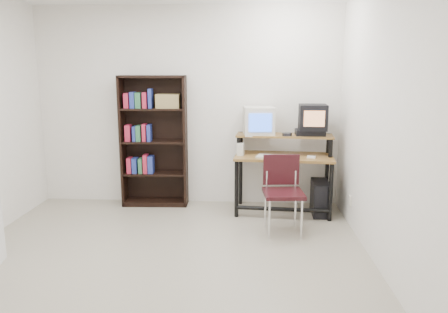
{
  "coord_description": "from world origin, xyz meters",
  "views": [
    {
      "loc": [
        0.79,
        -3.76,
        1.81
      ],
      "look_at": [
        0.53,
        1.1,
        0.82
      ],
      "focal_mm": 35.0,
      "sensor_mm": 36.0,
      "label": 1
    }
  ],
  "objects_px": {
    "school_chair": "(283,186)",
    "bookshelf": "(154,139)",
    "crt_monitor": "(259,121)",
    "pc_tower": "(320,198)",
    "computer_desk": "(284,159)",
    "crt_tv": "(313,117)"
  },
  "relations": [
    {
      "from": "computer_desk",
      "to": "crt_monitor",
      "type": "relative_size",
      "value": 3.02
    },
    {
      "from": "computer_desk",
      "to": "bookshelf",
      "type": "relative_size",
      "value": 0.73
    },
    {
      "from": "computer_desk",
      "to": "bookshelf",
      "type": "bearing_deg",
      "value": 176.67
    },
    {
      "from": "bookshelf",
      "to": "computer_desk",
      "type": "bearing_deg",
      "value": -9.54
    },
    {
      "from": "crt_monitor",
      "to": "pc_tower",
      "type": "height_order",
      "value": "crt_monitor"
    },
    {
      "from": "school_chair",
      "to": "bookshelf",
      "type": "bearing_deg",
      "value": 145.67
    },
    {
      "from": "crt_tv",
      "to": "bookshelf",
      "type": "bearing_deg",
      "value": 177.2
    },
    {
      "from": "crt_tv",
      "to": "school_chair",
      "type": "height_order",
      "value": "crt_tv"
    },
    {
      "from": "computer_desk",
      "to": "school_chair",
      "type": "bearing_deg",
      "value": -90.71
    },
    {
      "from": "computer_desk",
      "to": "bookshelf",
      "type": "height_order",
      "value": "bookshelf"
    },
    {
      "from": "crt_tv",
      "to": "pc_tower",
      "type": "height_order",
      "value": "crt_tv"
    },
    {
      "from": "computer_desk",
      "to": "crt_monitor",
      "type": "bearing_deg",
      "value": 160.54
    },
    {
      "from": "computer_desk",
      "to": "crt_tv",
      "type": "distance_m",
      "value": 0.63
    },
    {
      "from": "computer_desk",
      "to": "crt_monitor",
      "type": "height_order",
      "value": "crt_monitor"
    },
    {
      "from": "computer_desk",
      "to": "crt_tv",
      "type": "bearing_deg",
      "value": 14.13
    },
    {
      "from": "school_chair",
      "to": "bookshelf",
      "type": "relative_size",
      "value": 0.5
    },
    {
      "from": "computer_desk",
      "to": "school_chair",
      "type": "xyz_separation_m",
      "value": [
        -0.06,
        -0.69,
        -0.16
      ]
    },
    {
      "from": "crt_tv",
      "to": "bookshelf",
      "type": "distance_m",
      "value": 2.07
    },
    {
      "from": "computer_desk",
      "to": "crt_monitor",
      "type": "xyz_separation_m",
      "value": [
        -0.32,
        0.14,
        0.46
      ]
    },
    {
      "from": "crt_tv",
      "to": "pc_tower",
      "type": "relative_size",
      "value": 0.77
    },
    {
      "from": "school_chair",
      "to": "bookshelf",
      "type": "height_order",
      "value": "bookshelf"
    },
    {
      "from": "pc_tower",
      "to": "computer_desk",
      "type": "bearing_deg",
      "value": 172.85
    }
  ]
}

